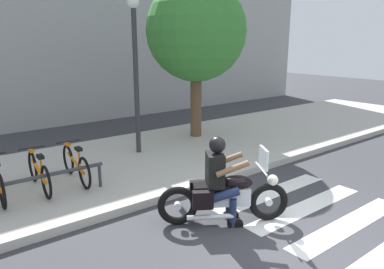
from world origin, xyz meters
The scene contains 13 objects.
ground_plane centered at (0.00, 0.00, 0.00)m, with size 48.00×48.00×0.00m, color #38383D.
sidewalk centered at (0.00, 4.72, 0.07)m, with size 24.00×4.40×0.15m, color #B7B2A8.
crosswalk_stripe_2 centered at (1.13, 0.00, 0.00)m, with size 2.80×0.40×0.01m, color white.
crosswalk_stripe_3 centered at (1.13, 0.80, 0.00)m, with size 2.80×0.40×0.01m, color white.
crosswalk_stripe_4 centered at (1.13, 1.60, 0.00)m, with size 2.80×0.40×0.01m, color white.
motorcycle centered at (-0.39, 1.30, 0.46)m, with size 1.87×1.23×1.24m.
rider centered at (-0.46, 1.34, 0.83)m, with size 0.77×0.72×1.44m.
bicycle_2 centered at (-2.45, 4.15, 0.49)m, with size 0.48×1.64×0.74m.
bicycle_3 centered at (-1.74, 4.15, 0.50)m, with size 0.48×1.62×0.75m.
bike_rack centered at (-2.80, 3.59, 0.56)m, with size 2.71×0.07×0.48m.
street_lamp centered at (0.21, 5.12, 2.37)m, with size 0.28×0.28×3.86m.
tree_near_rack centered at (2.37, 5.52, 3.11)m, with size 2.77×2.77×4.52m.
building_backdrop centered at (0.00, 10.42, 3.62)m, with size 24.00×1.20×7.25m, color #A0A0A0.
Camera 1 is at (-4.11, -2.64, 2.86)m, focal length 34.08 mm.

